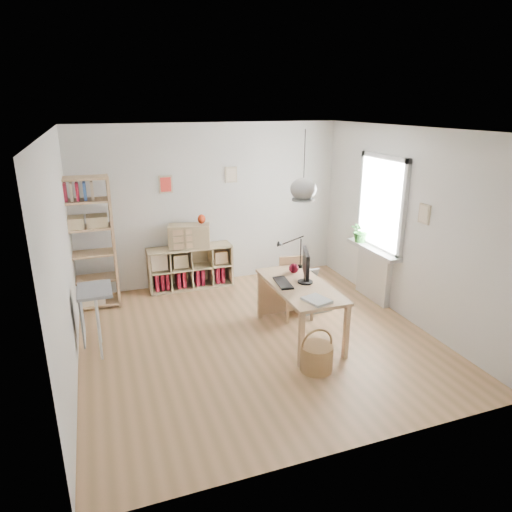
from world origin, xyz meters
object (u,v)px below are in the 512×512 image
object	(u,v)px
cube_shelf	(189,270)
chair	(296,283)
tall_bookshelf	(86,239)
desk	(300,291)
storage_chest	(311,297)
drawer_chest	(189,236)
monitor	(306,265)

from	to	relation	value
cube_shelf	chair	xyz separation A→B (m)	(1.25, -1.60, 0.20)
tall_bookshelf	desk	bearing A→B (deg)	-37.01
tall_bookshelf	chair	size ratio (longest dim) A/B	2.30
cube_shelf	chair	bearing A→B (deg)	-52.09
cube_shelf	storage_chest	distance (m)	2.16
desk	cube_shelf	world-z (taller)	desk
desk	chair	distance (m)	0.69
cube_shelf	drawer_chest	bearing A→B (deg)	-54.72
tall_bookshelf	monitor	xyz separation A→B (m)	(2.68, -1.91, -0.09)
storage_chest	drawer_chest	bearing A→B (deg)	133.51
monitor	storage_chest	bearing A→B (deg)	78.09
storage_chest	desk	bearing A→B (deg)	-129.48
tall_bookshelf	cube_shelf	bearing A→B (deg)	10.19
desk	monitor	distance (m)	0.35
cube_shelf	drawer_chest	size ratio (longest dim) A/B	2.09
cube_shelf	drawer_chest	distance (m)	0.61
cube_shelf	monitor	world-z (taller)	monitor
chair	drawer_chest	world-z (taller)	drawer_chest
chair	monitor	xyz separation A→B (m)	(-0.14, -0.59, 0.50)
drawer_chest	monitor	bearing A→B (deg)	-47.76
desk	storage_chest	bearing A→B (deg)	54.14
desk	drawer_chest	world-z (taller)	drawer_chest
monitor	drawer_chest	size ratio (longest dim) A/B	0.72
chair	drawer_chest	distance (m)	2.03
tall_bookshelf	monitor	world-z (taller)	tall_bookshelf
desk	monitor	xyz separation A→B (m)	(0.09, 0.04, 0.34)
desk	cube_shelf	distance (m)	2.48
storage_chest	drawer_chest	xyz separation A→B (m)	(-1.54, 1.43, 0.73)
tall_bookshelf	chair	distance (m)	3.16
chair	storage_chest	bearing A→B (deg)	29.47
chair	storage_chest	size ratio (longest dim) A/B	1.41
desk	chair	world-z (taller)	chair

